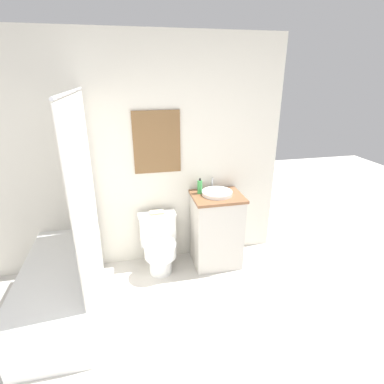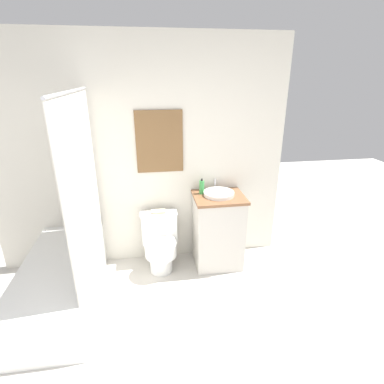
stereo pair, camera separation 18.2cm
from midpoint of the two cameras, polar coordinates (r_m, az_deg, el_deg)
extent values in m
cube|color=silver|center=(3.30, -11.90, 6.27)|extent=(3.21, 0.05, 2.50)
cube|color=brown|center=(3.23, -8.34, 9.32)|extent=(0.50, 0.02, 0.66)
cube|color=beige|center=(3.22, -8.34, 9.31)|extent=(0.47, 0.01, 0.63)
cube|color=white|center=(3.17, -25.05, -16.40)|extent=(0.63, 1.40, 0.49)
cube|color=silver|center=(2.68, -21.58, -1.09)|extent=(0.01, 1.29, 1.64)
cylinder|color=#B7B7BC|center=(2.51, -24.30, 16.93)|extent=(0.02, 1.29, 0.02)
cylinder|color=white|center=(3.48, -7.55, -13.27)|extent=(0.25, 0.25, 0.24)
cylinder|color=white|center=(3.34, -7.64, -11.05)|extent=(0.35, 0.35, 0.14)
cylinder|color=white|center=(3.30, -7.71, -9.87)|extent=(0.36, 0.36, 0.02)
cube|color=white|center=(3.45, -8.11, -7.03)|extent=(0.40, 0.16, 0.35)
cube|color=white|center=(3.37, -8.27, -4.24)|extent=(0.42, 0.17, 0.02)
cube|color=beige|center=(3.46, 3.14, -7.46)|extent=(0.52, 0.44, 0.83)
cube|color=brown|center=(3.28, 3.29, -0.88)|extent=(0.55, 0.47, 0.03)
cylinder|color=white|center=(3.28, 3.21, -0.19)|extent=(0.33, 0.33, 0.04)
cylinder|color=silver|center=(3.44, 2.37, 1.67)|extent=(0.02, 0.02, 0.13)
cylinder|color=green|center=(3.29, -0.09, 0.92)|extent=(0.05, 0.05, 0.15)
cylinder|color=black|center=(3.26, -0.09, 2.34)|extent=(0.02, 0.02, 0.02)
cube|color=beige|center=(3.36, -8.29, -3.90)|extent=(0.16, 0.10, 0.02)
camera|label=1|loc=(0.09, -91.76, -0.70)|focal=28.00mm
camera|label=2|loc=(0.09, 88.24, 0.70)|focal=28.00mm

